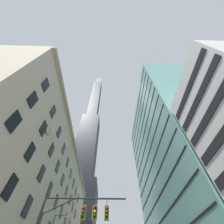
{
  "coord_description": "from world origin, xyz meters",
  "views": [
    {
      "loc": [
        -1.15,
        -11.53,
        1.59
      ],
      "look_at": [
        -0.52,
        14.33,
        36.09
      ],
      "focal_mm": 22.32,
      "sensor_mm": 36.0,
      "label": 1
    }
  ],
  "objects": [
    {
      "name": "station_building",
      "position": [
        -19.61,
        22.1,
        13.69
      ],
      "size": [
        17.88,
        56.22,
        27.41
      ],
      "color": "#BCAF93",
      "rests_on": "ground"
    },
    {
      "name": "dark_skyscraper",
      "position": [
        -19.58,
        78.97,
        62.73
      ],
      "size": [
        22.92,
        22.92,
        212.18
      ],
      "color": "black",
      "rests_on": "ground"
    },
    {
      "name": "glass_office_midrise",
      "position": [
        18.76,
        25.28,
        27.79
      ],
      "size": [
        15.64,
        40.33,
        55.58
      ],
      "color": "slate",
      "rests_on": "ground"
    },
    {
      "name": "traffic_signal_mast",
      "position": [
        -3.64,
        2.54,
        5.34
      ],
      "size": [
        7.48,
        0.63,
        7.12
      ],
      "color": "black",
      "rests_on": "sidewalk_left"
    }
  ]
}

